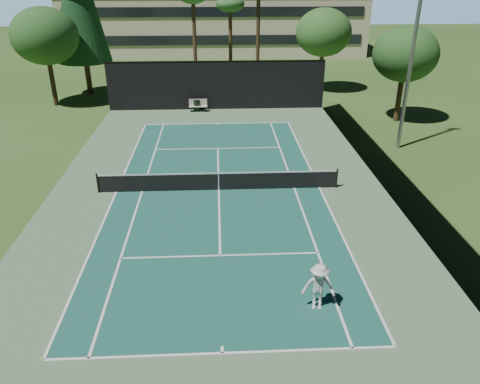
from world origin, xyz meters
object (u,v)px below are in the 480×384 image
object	(u,v)px
tennis_ball_a	(42,358)
park_bench	(198,105)
tennis_net	(219,181)
trash_bin	(197,105)
tennis_ball_b	(181,168)
tennis_ball_c	(198,167)
player	(319,287)
tennis_ball_d	(107,165)

from	to	relation	value
tennis_ball_a	park_bench	xyz separation A→B (m)	(3.98, 27.26, 0.51)
tennis_net	trash_bin	bearing A→B (deg)	96.18
tennis_ball_b	park_bench	size ratio (longest dim) A/B	0.05
tennis_net	tennis_ball_a	distance (m)	13.09
tennis_ball_b	tennis_ball_c	world-z (taller)	tennis_ball_b
player	tennis_ball_d	xyz separation A→B (m)	(-10.13, 13.65, -0.87)
tennis_ball_a	tennis_ball_c	world-z (taller)	tennis_ball_c
tennis_ball_b	trash_bin	world-z (taller)	trash_bin
tennis_ball_b	tennis_net	bearing A→B (deg)	-54.17
tennis_net	player	size ratio (longest dim) A/B	7.15
tennis_ball_a	tennis_ball_b	xyz separation A→B (m)	(3.31, 14.94, 0.00)
park_bench	tennis_ball_d	bearing A→B (deg)	-114.05
player	tennis_ball_a	xyz separation A→B (m)	(-8.93, -1.98, -0.87)
tennis_ball_b	park_bench	world-z (taller)	park_bench
tennis_ball_b	tennis_ball_d	size ratio (longest dim) A/B	1.24
tennis_ball_c	park_bench	size ratio (longest dim) A/B	0.05
tennis_ball_a	trash_bin	size ratio (longest dim) A/B	0.08
player	tennis_ball_d	bearing A→B (deg)	135.06
trash_bin	park_bench	bearing A→B (deg)	-43.90
player	park_bench	world-z (taller)	player
player	trash_bin	size ratio (longest dim) A/B	1.91
tennis_ball_d	park_bench	size ratio (longest dim) A/B	0.04
tennis_ball_a	player	bearing A→B (deg)	12.49
player	tennis_ball_c	bearing A→B (deg)	117.79
tennis_net	trash_bin	size ratio (longest dim) A/B	13.65
tennis_net	park_bench	bearing A→B (deg)	95.80
player	tennis_ball_b	distance (m)	14.15
tennis_net	player	distance (m)	10.43
tennis_ball_b	tennis_ball_c	bearing A→B (deg)	6.08
tennis_ball_c	trash_bin	world-z (taller)	trash_bin
player	tennis_ball_a	size ratio (longest dim) A/B	25.31
tennis_ball_d	park_bench	bearing A→B (deg)	65.95
tennis_net	trash_bin	xyz separation A→B (m)	(-1.68, 15.52, -0.08)
tennis_ball_a	tennis_ball_c	distance (m)	15.66
player	tennis_ball_a	bearing A→B (deg)	-159.03
tennis_ball_b	trash_bin	xyz separation A→B (m)	(0.55, 12.43, 0.44)
tennis_net	tennis_ball_d	distance (m)	7.76
tennis_ball_a	tennis_ball_b	size ratio (longest dim) A/B	0.92
player	tennis_ball_b	size ratio (longest dim) A/B	23.33
tennis_ball_a	tennis_ball_d	distance (m)	15.67
park_bench	tennis_ball_b	bearing A→B (deg)	-93.11
tennis_ball_c	trash_bin	xyz separation A→B (m)	(-0.48, 12.32, 0.44)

